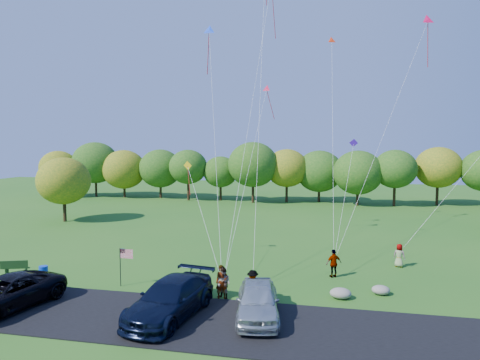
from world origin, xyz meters
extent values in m
plane|color=#265E1B|center=(0.00, 0.00, 0.00)|extent=(140.00, 140.00, 0.00)
cube|color=black|center=(0.00, -4.00, 0.03)|extent=(44.00, 6.00, 0.06)
cylinder|color=#362413|center=(-34.30, 37.29, 1.53)|extent=(0.36, 0.36, 3.05)
ellipsoid|color=#194E14|center=(-34.30, 37.29, 4.79)|extent=(5.36, 5.36, 4.83)
cylinder|color=#362413|center=(-30.39, 38.61, 1.14)|extent=(0.36, 0.36, 2.28)
ellipsoid|color=#194E14|center=(-30.39, 38.61, 4.26)|extent=(6.10, 6.10, 5.49)
cylinder|color=#362413|center=(-25.13, 39.81, 1.59)|extent=(0.36, 0.36, 3.19)
ellipsoid|color=#194E14|center=(-25.13, 39.81, 5.47)|extent=(7.03, 7.03, 6.33)
cylinder|color=#362413|center=(-20.41, 36.16, 1.18)|extent=(0.36, 0.36, 2.36)
ellipsoid|color=#194E14|center=(-20.41, 36.16, 4.53)|extent=(6.70, 6.70, 6.03)
cylinder|color=#362413|center=(-14.73, 36.15, 1.45)|extent=(0.36, 0.36, 2.91)
ellipsoid|color=#194E14|center=(-14.73, 36.15, 4.60)|extent=(5.20, 5.20, 4.68)
cylinder|color=#362413|center=(-9.80, 38.29, 1.50)|extent=(0.36, 0.36, 3.00)
ellipsoid|color=#3A6218|center=(-9.80, 38.29, 5.16)|extent=(6.64, 6.64, 5.98)
cylinder|color=#362413|center=(-4.90, 36.31, 1.37)|extent=(0.36, 0.36, 2.74)
ellipsoid|color=#194E14|center=(-4.90, 36.31, 4.50)|extent=(5.42, 5.42, 4.88)
cylinder|color=#362413|center=(0.61, 39.80, 1.30)|extent=(0.36, 0.36, 2.60)
ellipsoid|color=#194E14|center=(0.61, 39.80, 4.87)|extent=(6.99, 6.99, 6.29)
cylinder|color=#362413|center=(5.35, 37.39, 1.11)|extent=(0.36, 0.36, 2.22)
ellipsoid|color=#3A6218|center=(5.35, 37.39, 4.38)|extent=(6.65, 6.65, 5.98)
cylinder|color=#362413|center=(9.83, 36.22, 1.14)|extent=(0.36, 0.36, 2.27)
ellipsoid|color=#194E14|center=(9.83, 36.22, 4.12)|extent=(5.68, 5.68, 5.11)
cylinder|color=#362413|center=(14.51, 38.29, 1.44)|extent=(0.36, 0.36, 2.89)
ellipsoid|color=#3A6218|center=(14.51, 38.29, 4.89)|extent=(6.16, 6.16, 5.55)
cylinder|color=#362413|center=(20.08, 37.78, 1.17)|extent=(0.36, 0.36, 2.35)
ellipsoid|color=#194E14|center=(20.08, 37.78, 4.36)|extent=(6.20, 6.20, 5.58)
cylinder|color=#362413|center=(-22.00, 18.00, 1.30)|extent=(0.36, 0.36, 2.60)
ellipsoid|color=#3A6218|center=(-22.00, 18.00, 4.42)|extent=(5.60, 5.60, 5.04)
imported|color=black|center=(-10.10, -4.63, 0.89)|extent=(4.02, 6.44, 1.66)
imported|color=black|center=(-1.59, -3.80, 0.95)|extent=(3.41, 6.45, 1.78)
imported|color=#B2BABE|center=(2.58, -3.04, 0.91)|extent=(2.80, 5.28, 1.71)
imported|color=#4C4C59|center=(0.24, -0.80, 0.93)|extent=(0.80, 0.69, 1.85)
imported|color=#4C4C59|center=(0.34, -0.80, 0.86)|extent=(1.02, 0.93, 1.72)
imported|color=#4C4C59|center=(1.95, -0.80, 0.85)|extent=(1.22, 0.90, 1.70)
imported|color=#4C4C59|center=(6.26, 4.26, 0.89)|extent=(1.13, 0.88, 1.79)
imported|color=#4C4C59|center=(10.68, 7.48, 0.80)|extent=(0.92, 0.80, 1.60)
cube|color=black|center=(-13.89, 0.71, 0.39)|extent=(1.63, 0.67, 0.06)
cube|color=black|center=(-13.89, 0.55, 0.67)|extent=(1.61, 0.62, 0.52)
cube|color=black|center=(-14.59, 0.71, 0.20)|extent=(0.21, 0.42, 0.39)
cube|color=black|center=(-13.19, 0.71, 0.20)|extent=(0.21, 0.42, 0.39)
cylinder|color=#0C35BA|center=(-11.54, 0.25, 0.40)|extent=(0.54, 0.54, 0.81)
cylinder|color=black|center=(-6.16, -0.04, 1.15)|extent=(0.05, 0.05, 2.30)
cube|color=red|center=(-5.75, -0.04, 1.98)|extent=(0.83, 0.55, 0.02)
cube|color=navy|center=(-5.99, -0.03, 2.14)|extent=(0.33, 0.02, 0.26)
ellipsoid|color=gray|center=(6.59, 0.53, 0.29)|extent=(1.17, 0.92, 0.58)
ellipsoid|color=gray|center=(8.82, 1.63, 0.26)|extent=(1.00, 0.83, 0.52)
cone|color=blue|center=(-3.51, 10.23, 17.25)|extent=(1.04, 0.56, 0.92)
cone|color=red|center=(5.91, 17.49, 17.70)|extent=(0.91, 0.66, 0.75)
cone|color=#E9104D|center=(13.73, 16.25, 18.72)|extent=(1.22, 0.82, 1.01)
cube|color=yellow|center=(-4.20, 6.76, 6.85)|extent=(0.67, 0.21, 0.68)
cube|color=#5516E1|center=(7.89, 15.05, 8.48)|extent=(0.74, 0.27, 0.70)
cone|color=red|center=(0.19, 16.07, 13.37)|extent=(0.88, 0.59, 0.75)
camera|label=1|loc=(5.83, -22.82, 8.50)|focal=32.00mm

